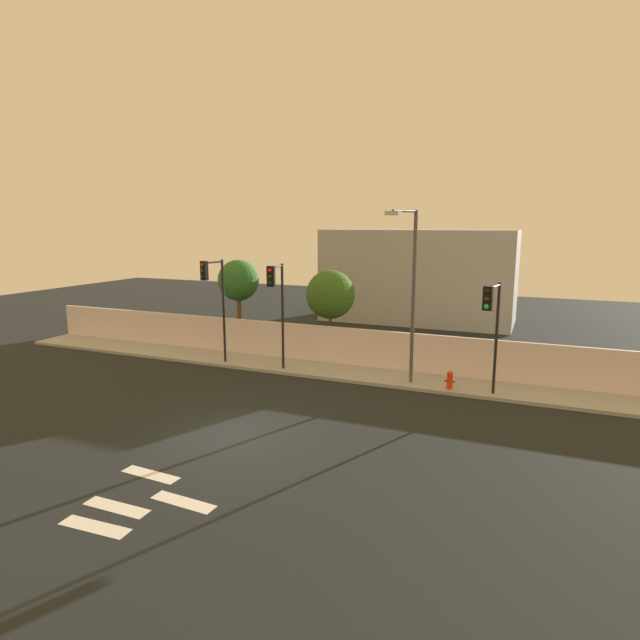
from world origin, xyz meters
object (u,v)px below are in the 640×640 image
object	(u,v)px
traffic_light_right	(492,316)
roadside_tree_leftmost	(238,281)
traffic_light_left	(214,290)
roadside_tree_midleft	(330,295)
street_lamp_curbside	(411,284)
traffic_light_center	(277,295)
fire_hydrant	(450,379)

from	to	relation	value
traffic_light_right	roadside_tree_leftmost	distance (m)	14.57
traffic_light_left	roadside_tree_leftmost	world-z (taller)	traffic_light_left
roadside_tree_midleft	street_lamp_curbside	bearing A→B (deg)	-35.19
traffic_light_center	street_lamp_curbside	xyz separation A→B (m)	(5.92, 0.73, 0.67)
traffic_light_left	street_lamp_curbside	world-z (taller)	street_lamp_curbside
roadside_tree_leftmost	traffic_light_right	bearing A→B (deg)	-17.31
traffic_light_center	traffic_light_right	world-z (taller)	traffic_light_center
traffic_light_left	traffic_light_center	size ratio (longest dim) A/B	1.02
traffic_light_left	fire_hydrant	world-z (taller)	traffic_light_left
traffic_light_center	roadside_tree_leftmost	world-z (taller)	traffic_light_center
traffic_light_center	fire_hydrant	size ratio (longest dim) A/B	6.54
traffic_light_left	traffic_light_center	world-z (taller)	traffic_light_left
fire_hydrant	roadside_tree_leftmost	bearing A→B (deg)	163.75
fire_hydrant	roadside_tree_midleft	bearing A→B (deg)	152.13
traffic_light_center	street_lamp_curbside	world-z (taller)	street_lamp_curbside
street_lamp_curbside	roadside_tree_leftmost	size ratio (longest dim) A/B	1.47
traffic_light_right	fire_hydrant	size ratio (longest dim) A/B	5.93
traffic_light_center	traffic_light_right	xyz separation A→B (m)	(9.27, -0.07, -0.31)
traffic_light_left	roadside_tree_leftmost	size ratio (longest dim) A/B	1.02
roadside_tree_leftmost	roadside_tree_midleft	size ratio (longest dim) A/B	1.08
traffic_light_left	fire_hydrant	xyz separation A→B (m)	(11.17, 0.51, -3.28)
traffic_light_center	fire_hydrant	xyz separation A→B (m)	(7.70, 0.67, -3.23)
roadside_tree_midleft	fire_hydrant	bearing A→B (deg)	-27.87
traffic_light_right	fire_hydrant	distance (m)	3.39
traffic_light_right	street_lamp_curbside	size ratio (longest dim) A/B	0.62
roadside_tree_leftmost	traffic_light_center	bearing A→B (deg)	-42.62
traffic_light_center	traffic_light_right	distance (m)	9.27
roadside_tree_leftmost	street_lamp_curbside	bearing A→B (deg)	-18.54
street_lamp_curbside	traffic_light_center	bearing A→B (deg)	-172.98
traffic_light_center	fire_hydrant	bearing A→B (deg)	5.00
street_lamp_curbside	roadside_tree_leftmost	bearing A→B (deg)	161.46
traffic_light_left	fire_hydrant	bearing A→B (deg)	2.64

